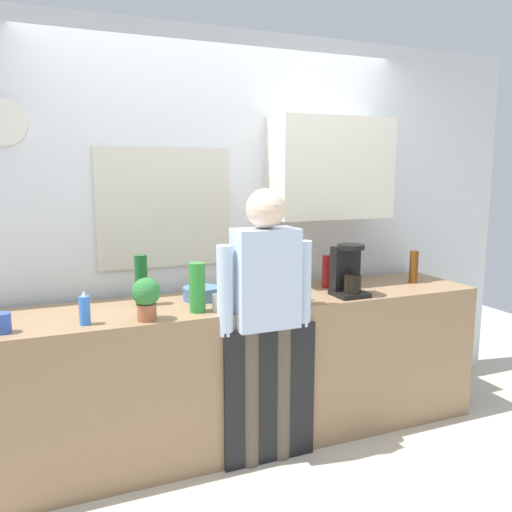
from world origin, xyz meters
The scene contains 16 objects.
ground_plane centered at (0.00, 0.00, 0.00)m, with size 8.00×8.00×0.00m, color beige.
kitchen_counter centered at (0.00, 0.30, 0.46)m, with size 3.11×0.64×0.91m, color #937251.
dishwasher_panel centered at (0.02, -0.03, 0.41)m, with size 0.56×0.02×0.82m, color black.
back_wall_assembly centered at (0.08, 0.70, 1.36)m, with size 4.71×0.42×2.60m.
coffee_maker centered at (0.63, 0.15, 1.06)m, with size 0.20×0.20×0.33m.
bottle_amber_beer centered at (1.26, 0.29, 1.03)m, with size 0.06×0.06×0.23m, color brown.
bottle_olive_oil centered at (0.23, 0.14, 1.04)m, with size 0.06×0.06×0.25m, color olive.
bottle_clear_soda centered at (-0.36, 0.13, 1.05)m, with size 0.09×0.09×0.28m, color #2D8C33.
bottle_green_wine centered at (-0.62, 0.39, 1.06)m, with size 0.07×0.07×0.30m, color #195923.
bottle_red_vinegar centered at (0.62, 0.39, 1.02)m, with size 0.06×0.06×0.22m, color maroon.
cup_blue_mug centered at (-1.35, 0.12, 0.96)m, with size 0.08×0.08×0.10m, color #3351B2.
cup_white_mug centered at (-0.24, 0.10, 0.96)m, with size 0.08×0.08×0.10m, color white.
mixing_bowl centered at (-0.26, 0.39, 0.95)m, with size 0.22×0.22×0.08m, color #4C72A5.
potted_plant centered at (-0.65, 0.07, 1.04)m, with size 0.15×0.15×0.23m.
dish_soap centered at (-0.96, 0.11, 0.99)m, with size 0.06×0.06×0.18m.
person_at_sink centered at (0.00, 0.00, 0.95)m, with size 0.57×0.22×1.60m.
Camera 1 is at (-1.12, -2.59, 1.69)m, focal length 36.13 mm.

